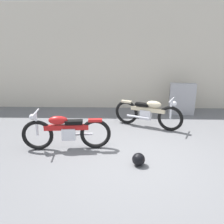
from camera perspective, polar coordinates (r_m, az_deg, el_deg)
ground_plane at (r=4.87m, az=6.03°, el=-11.33°), size 40.00×40.00×0.00m
building_wall at (r=8.19m, az=4.42°, el=13.19°), size 18.00×0.30×3.50m
stone_marker at (r=7.81m, az=16.71°, el=3.06°), size 0.81×0.28×1.01m
helmet at (r=4.60m, az=6.48°, el=-11.37°), size 0.25×0.25×0.25m
motorcycle_cream at (r=6.45m, az=8.78°, el=-0.16°), size 1.78×0.95×0.86m
motorcycle_red at (r=5.20m, az=-11.18°, el=-4.60°), size 1.93×0.54×0.87m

